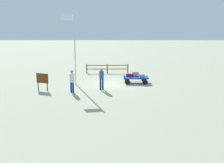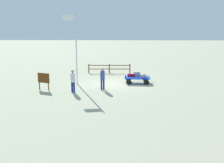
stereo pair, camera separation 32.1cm
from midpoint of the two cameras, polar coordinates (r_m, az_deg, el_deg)
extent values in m
plane|color=#A8A98A|center=(23.37, -0.52, -0.53)|extent=(120.00, 120.00, 0.00)
cube|color=#0D37C8|center=(23.73, 4.66, 0.85)|extent=(2.18, 1.25, 0.10)
cube|color=#0D37C8|center=(23.69, 2.19, 0.87)|extent=(0.11, 1.13, 0.10)
cylinder|color=black|center=(23.15, 2.87, -0.10)|extent=(0.45, 0.13, 0.45)
cylinder|color=black|center=(24.36, 2.81, 0.52)|extent=(0.45, 0.13, 0.45)
cylinder|color=black|center=(23.24, 6.58, -0.12)|extent=(0.45, 0.13, 0.45)
cylinder|color=black|center=(24.44, 6.33, 0.50)|extent=(0.45, 0.13, 0.45)
cube|color=gray|center=(24.08, 4.55, 1.61)|extent=(0.55, 0.48, 0.39)
cube|color=maroon|center=(23.86, 3.32, 1.35)|extent=(0.61, 0.44, 0.24)
cube|color=#95899B|center=(23.52, 5.88, 1.19)|extent=(0.51, 0.40, 0.27)
cylinder|color=navy|center=(21.41, -2.40, -0.60)|extent=(0.14, 0.14, 0.83)
cylinder|color=navy|center=(21.32, -2.87, -0.66)|extent=(0.14, 0.14, 0.83)
cylinder|color=#2D4C9A|center=(21.21, -2.65, 1.34)|extent=(0.49, 0.49, 0.67)
sphere|color=tan|center=(21.13, -2.66, 2.56)|extent=(0.25, 0.25, 0.25)
cylinder|color=navy|center=(20.66, -8.61, -1.25)|extent=(0.14, 0.14, 0.79)
cylinder|color=navy|center=(20.79, -9.02, -1.18)|extent=(0.14, 0.14, 0.79)
cylinder|color=silver|center=(20.57, -8.88, 0.79)|extent=(0.49, 0.49, 0.68)
sphere|color=tan|center=(20.48, -8.92, 2.07)|extent=(0.25, 0.25, 0.25)
cylinder|color=silver|center=(22.95, -8.21, 6.62)|extent=(0.10, 0.10, 5.93)
cube|color=white|center=(22.93, -9.81, 13.14)|extent=(0.99, 0.20, 0.47)
cylinder|color=#4C3319|center=(21.71, -13.88, -1.13)|extent=(0.08, 0.08, 0.56)
cylinder|color=#4C3319|center=(22.21, -15.67, -0.93)|extent=(0.08, 0.08, 0.56)
cube|color=#593012|center=(21.82, -14.88, 0.67)|extent=(1.01, 0.46, 0.77)
cylinder|color=brown|center=(28.44, 3.03, 2.75)|extent=(0.12, 0.12, 0.97)
cylinder|color=brown|center=(28.38, -1.32, 2.74)|extent=(0.12, 0.12, 0.97)
cylinder|color=brown|center=(28.47, -5.66, 2.72)|extent=(0.12, 0.12, 0.97)
cube|color=brown|center=(28.32, -1.32, 3.42)|extent=(4.31, 0.14, 0.08)
cube|color=brown|center=(28.39, -1.32, 2.65)|extent=(4.31, 0.14, 0.08)
camera|label=1|loc=(0.16, -90.53, -0.12)|focal=43.45mm
camera|label=2|loc=(0.16, 89.47, 0.12)|focal=43.45mm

